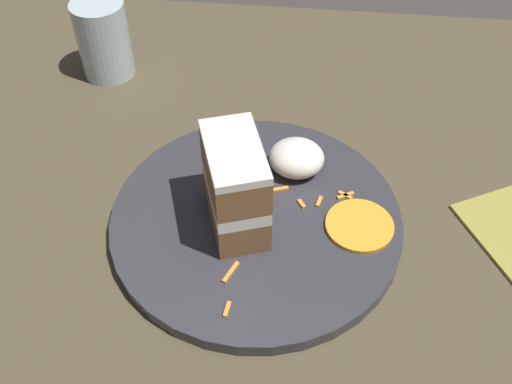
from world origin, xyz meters
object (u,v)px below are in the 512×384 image
cake_slice (235,187)px  cream_dollop (297,158)px  plate (256,220)px  orange_garnish (359,226)px  drinking_glass (105,44)px

cake_slice → cream_dollop: size_ratio=1.71×
cream_dollop → plate: bearing=-117.5°
cake_slice → orange_garnish: bearing=-16.4°
plate → cake_slice: cake_slice is taller
orange_garnish → plate: bearing=177.9°
plate → drinking_glass: 0.34m
cream_dollop → cake_slice: bearing=-124.8°
plate → cake_slice: 0.06m
orange_garnish → drinking_glass: bearing=142.8°
orange_garnish → cake_slice: bearing=-177.4°
cream_dollop → drinking_glass: bearing=146.0°
plate → cake_slice: (-0.02, -0.01, 0.06)m
cream_dollop → orange_garnish: bearing=-47.0°
plate → cream_dollop: cream_dollop is taller
plate → cream_dollop: 0.08m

